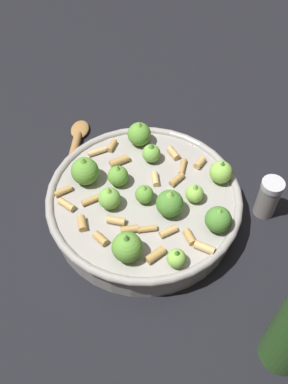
% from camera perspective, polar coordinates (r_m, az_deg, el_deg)
% --- Properties ---
extents(ground_plane, '(2.40, 2.40, 0.00)m').
position_cam_1_polar(ground_plane, '(0.73, -0.00, -3.00)').
color(ground_plane, black).
extents(cooking_pan, '(0.32, 0.32, 0.11)m').
position_cam_1_polar(cooking_pan, '(0.70, 0.05, -1.33)').
color(cooking_pan, '#9E9993').
rests_on(cooking_pan, ground).
extents(pepper_shaker, '(0.04, 0.04, 0.08)m').
position_cam_1_polar(pepper_shaker, '(0.73, 16.41, -0.71)').
color(pepper_shaker, gray).
rests_on(pepper_shaker, ground).
extents(wooden_spoon, '(0.22, 0.06, 0.02)m').
position_cam_1_polar(wooden_spoon, '(0.82, -9.52, 5.09)').
color(wooden_spoon, '#9E703D').
rests_on(wooden_spoon, ground).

